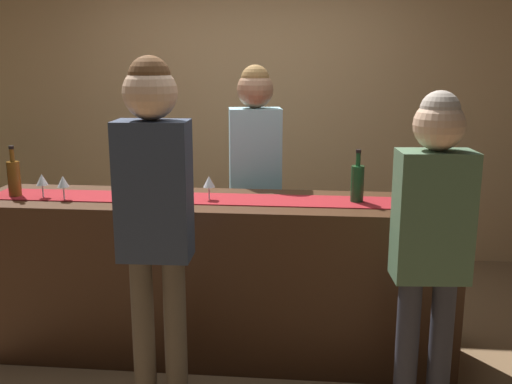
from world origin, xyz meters
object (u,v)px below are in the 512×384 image
wine_glass_mid_counter (42,180)px  bartender (255,164)px  wine_glass_far_end (63,182)px  customer_sipping (432,230)px  wine_bottle_amber (14,178)px  wine_bottle_green (357,183)px  customer_browsing (154,201)px  wine_glass_near_customer (209,183)px

wine_glass_mid_counter → bartender: bartender is taller
wine_glass_far_end → bartender: bartender is taller
wine_glass_mid_counter → customer_sipping: bearing=-15.1°
wine_bottle_amber → bartender: bearing=24.5°
wine_bottle_green → bartender: (-0.64, 0.57, -0.01)m
wine_glass_far_end → bartender: bearing=33.4°
wine_bottle_amber → wine_glass_far_end: bearing=-10.9°
wine_bottle_amber → wine_bottle_green: (2.01, 0.06, 0.00)m
customer_sipping → customer_browsing: bearing=176.8°
wine_glass_near_customer → customer_sipping: (1.14, -0.61, -0.07)m
wine_glass_near_customer → customer_browsing: (-0.14, -0.64, 0.05)m
bartender → customer_browsing: (-0.35, -1.25, 0.04)m
wine_bottle_green → bartender: bearing=138.4°
wine_bottle_amber → wine_glass_mid_counter: (0.18, -0.02, -0.01)m
wine_glass_near_customer → bartender: 0.64m
customer_sipping → wine_bottle_green: bearing=109.8°
wine_bottle_amber → customer_sipping: bearing=-14.5°
wine_bottle_amber → customer_sipping: customer_sipping is taller
wine_bottle_amber → wine_glass_near_customer: size_ratio=2.10×
wine_bottle_amber → bartender: 1.50m
wine_glass_far_end → customer_browsing: size_ratio=0.08×
wine_glass_near_customer → wine_glass_far_end: bearing=-174.6°
wine_bottle_amber → wine_glass_far_end: 0.33m
customer_browsing → wine_bottle_green: bearing=33.0°
wine_glass_mid_counter → wine_glass_far_end: bearing=-14.8°
wine_bottle_green → customer_browsing: (-0.99, -0.68, 0.04)m
wine_glass_far_end → wine_bottle_amber: bearing=169.1°
customer_sipping → bartender: bearing=122.8°
wine_bottle_amber → wine_glass_mid_counter: bearing=-7.7°
wine_glass_near_customer → wine_glass_far_end: size_ratio=1.00×
wine_bottle_green → customer_sipping: (0.30, -0.65, -0.07)m
wine_glass_near_customer → wine_glass_far_end: 0.84m
wine_glass_mid_counter → bartender: size_ratio=0.08×
wine_bottle_amber → customer_sipping: size_ratio=0.19×
wine_glass_near_customer → wine_glass_far_end: same height
bartender → customer_browsing: size_ratio=0.97×
wine_glass_far_end → customer_browsing: (0.69, -0.57, 0.05)m
wine_glass_far_end → customer_sipping: 2.05m
customer_browsing → bartender: bearing=72.7°
wine_bottle_green → customer_browsing: 1.20m
bartender → wine_glass_mid_counter: bearing=18.3°
wine_bottle_green → wine_glass_near_customer: (-0.84, -0.04, -0.01)m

